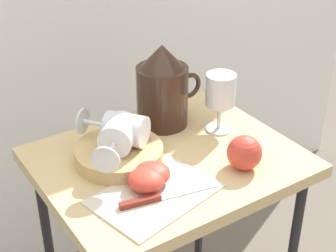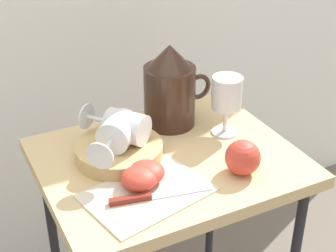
{
  "view_description": "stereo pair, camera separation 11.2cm",
  "coord_description": "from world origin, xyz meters",
  "px_view_note": "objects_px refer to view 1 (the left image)",
  "views": [
    {
      "loc": [
        -0.53,
        -0.81,
        1.3
      ],
      "look_at": [
        0.0,
        0.0,
        0.75
      ],
      "focal_mm": 54.8,
      "sensor_mm": 36.0,
      "label": 1
    },
    {
      "loc": [
        -0.44,
        -0.87,
        1.3
      ],
      "look_at": [
        0.0,
        0.0,
        0.75
      ],
      "focal_mm": 54.8,
      "sensor_mm": 36.0,
      "label": 2
    }
  ],
  "objects_px": {
    "wine_glass_upright": "(220,93)",
    "wine_glass_tipped_near": "(124,129)",
    "apple_half_left": "(146,180)",
    "basket_tray": "(119,154)",
    "pitcher": "(163,93)",
    "knife": "(155,198)",
    "apple_half_right": "(152,174)",
    "table": "(168,181)",
    "apple_whole": "(244,153)",
    "wine_glass_tipped_far": "(118,135)"
  },
  "relations": [
    {
      "from": "pitcher",
      "to": "wine_glass_tipped_far",
      "type": "distance_m",
      "value": 0.21
    },
    {
      "from": "pitcher",
      "to": "knife",
      "type": "distance_m",
      "value": 0.33
    },
    {
      "from": "knife",
      "to": "wine_glass_tipped_far",
      "type": "bearing_deg",
      "value": 87.63
    },
    {
      "from": "basket_tray",
      "to": "knife",
      "type": "relative_size",
      "value": 0.93
    },
    {
      "from": "wine_glass_tipped_far",
      "to": "basket_tray",
      "type": "bearing_deg",
      "value": 64.96
    },
    {
      "from": "apple_half_right",
      "to": "apple_whole",
      "type": "height_order",
      "value": "apple_whole"
    },
    {
      "from": "apple_half_right",
      "to": "apple_whole",
      "type": "bearing_deg",
      "value": -16.56
    },
    {
      "from": "wine_glass_tipped_near",
      "to": "apple_half_left",
      "type": "height_order",
      "value": "wine_glass_tipped_near"
    },
    {
      "from": "wine_glass_tipped_near",
      "to": "wine_glass_tipped_far",
      "type": "bearing_deg",
      "value": -141.39
    },
    {
      "from": "table",
      "to": "basket_tray",
      "type": "bearing_deg",
      "value": 155.2
    },
    {
      "from": "apple_half_left",
      "to": "basket_tray",
      "type": "bearing_deg",
      "value": 87.5
    },
    {
      "from": "pitcher",
      "to": "knife",
      "type": "relative_size",
      "value": 0.99
    },
    {
      "from": "table",
      "to": "knife",
      "type": "relative_size",
      "value": 3.15
    },
    {
      "from": "pitcher",
      "to": "wine_glass_upright",
      "type": "bearing_deg",
      "value": -46.99
    },
    {
      "from": "pitcher",
      "to": "knife",
      "type": "bearing_deg",
      "value": -125.46
    },
    {
      "from": "table",
      "to": "apple_half_left",
      "type": "distance_m",
      "value": 0.16
    },
    {
      "from": "table",
      "to": "wine_glass_upright",
      "type": "distance_m",
      "value": 0.24
    },
    {
      "from": "pitcher",
      "to": "knife",
      "type": "height_order",
      "value": "pitcher"
    },
    {
      "from": "wine_glass_tipped_far",
      "to": "apple_half_right",
      "type": "distance_m",
      "value": 0.12
    },
    {
      "from": "basket_tray",
      "to": "wine_glass_tipped_near",
      "type": "distance_m",
      "value": 0.06
    },
    {
      "from": "apple_half_left",
      "to": "apple_half_right",
      "type": "bearing_deg",
      "value": 28.8
    },
    {
      "from": "wine_glass_tipped_near",
      "to": "apple_whole",
      "type": "height_order",
      "value": "wine_glass_tipped_near"
    },
    {
      "from": "wine_glass_upright",
      "to": "knife",
      "type": "relative_size",
      "value": 0.7
    },
    {
      "from": "wine_glass_tipped_near",
      "to": "basket_tray",
      "type": "bearing_deg",
      "value": -154.12
    },
    {
      "from": "table",
      "to": "apple_whole",
      "type": "bearing_deg",
      "value": -48.03
    },
    {
      "from": "wine_glass_tipped_far",
      "to": "apple_whole",
      "type": "distance_m",
      "value": 0.27
    },
    {
      "from": "apple_half_right",
      "to": "apple_whole",
      "type": "xyz_separation_m",
      "value": [
        0.2,
        -0.06,
        0.01
      ]
    },
    {
      "from": "basket_tray",
      "to": "wine_glass_tipped_near",
      "type": "xyz_separation_m",
      "value": [
        0.02,
        0.01,
        0.05
      ]
    },
    {
      "from": "wine_glass_upright",
      "to": "wine_glass_tipped_near",
      "type": "relative_size",
      "value": 0.91
    },
    {
      "from": "wine_glass_tipped_near",
      "to": "apple_half_right",
      "type": "distance_m",
      "value": 0.13
    },
    {
      "from": "table",
      "to": "basket_tray",
      "type": "relative_size",
      "value": 3.39
    },
    {
      "from": "basket_tray",
      "to": "apple_half_right",
      "type": "xyz_separation_m",
      "value": [
        0.02,
        -0.11,
        0.01
      ]
    },
    {
      "from": "wine_glass_tipped_far",
      "to": "knife",
      "type": "xyz_separation_m",
      "value": [
        -0.01,
        -0.16,
        -0.06
      ]
    },
    {
      "from": "basket_tray",
      "to": "apple_half_right",
      "type": "height_order",
      "value": "apple_half_right"
    },
    {
      "from": "pitcher",
      "to": "wine_glass_tipped_far",
      "type": "height_order",
      "value": "pitcher"
    },
    {
      "from": "pitcher",
      "to": "wine_glass_upright",
      "type": "xyz_separation_m",
      "value": [
        0.1,
        -0.1,
        0.02
      ]
    },
    {
      "from": "knife",
      "to": "table",
      "type": "bearing_deg",
      "value": 47.96
    },
    {
      "from": "apple_half_right",
      "to": "knife",
      "type": "xyz_separation_m",
      "value": [
        -0.03,
        -0.06,
        -0.02
      ]
    },
    {
      "from": "table",
      "to": "apple_half_left",
      "type": "height_order",
      "value": "apple_half_left"
    },
    {
      "from": "table",
      "to": "basket_tray",
      "type": "height_order",
      "value": "basket_tray"
    },
    {
      "from": "apple_half_right",
      "to": "wine_glass_upright",
      "type": "bearing_deg",
      "value": 21.63
    },
    {
      "from": "wine_glass_upright",
      "to": "wine_glass_tipped_near",
      "type": "xyz_separation_m",
      "value": [
        -0.25,
        0.02,
        -0.03
      ]
    },
    {
      "from": "pitcher",
      "to": "apple_whole",
      "type": "xyz_separation_m",
      "value": [
        0.04,
        -0.26,
        -0.05
      ]
    },
    {
      "from": "basket_tray",
      "to": "wine_glass_tipped_near",
      "type": "bearing_deg",
      "value": 25.88
    },
    {
      "from": "basket_tray",
      "to": "apple_half_right",
      "type": "relative_size",
      "value": 2.56
    },
    {
      "from": "basket_tray",
      "to": "apple_half_left",
      "type": "height_order",
      "value": "apple_half_left"
    },
    {
      "from": "wine_glass_tipped_near",
      "to": "wine_glass_upright",
      "type": "bearing_deg",
      "value": -5.06
    },
    {
      "from": "table",
      "to": "pitcher",
      "type": "distance_m",
      "value": 0.22
    },
    {
      "from": "apple_half_left",
      "to": "pitcher",
      "type": "bearing_deg",
      "value": 50.32
    },
    {
      "from": "apple_half_left",
      "to": "knife",
      "type": "xyz_separation_m",
      "value": [
        -0.01,
        -0.04,
        -0.02
      ]
    }
  ]
}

